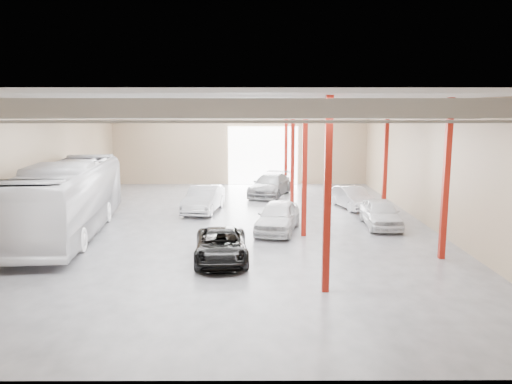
{
  "coord_description": "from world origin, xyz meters",
  "views": [
    {
      "loc": [
        1.22,
        -27.21,
        6.55
      ],
      "look_at": [
        1.33,
        -1.35,
        2.2
      ],
      "focal_mm": 35.0,
      "sensor_mm": 36.0,
      "label": 1
    }
  ],
  "objects_px": {
    "black_sedan": "(221,246)",
    "car_row_a": "(278,217)",
    "car_row_c": "(270,185)",
    "car_right_far": "(381,213)",
    "coach_bus": "(68,198)",
    "car_row_b": "(204,199)",
    "car_right_near": "(352,198)"
  },
  "relations": [
    {
      "from": "black_sedan",
      "to": "car_row_a",
      "type": "xyz_separation_m",
      "value": [
        2.7,
        5.2,
        0.15
      ]
    },
    {
      "from": "car_row_a",
      "to": "car_row_c",
      "type": "bearing_deg",
      "value": 103.15
    },
    {
      "from": "car_row_a",
      "to": "car_right_far",
      "type": "height_order",
      "value": "car_row_a"
    },
    {
      "from": "coach_bus",
      "to": "car_right_far",
      "type": "relative_size",
      "value": 3.02
    },
    {
      "from": "car_right_far",
      "to": "car_row_c",
      "type": "bearing_deg",
      "value": 121.94
    },
    {
      "from": "coach_bus",
      "to": "black_sedan",
      "type": "height_order",
      "value": "coach_bus"
    },
    {
      "from": "coach_bus",
      "to": "car_row_c",
      "type": "relative_size",
      "value": 2.4
    },
    {
      "from": "black_sedan",
      "to": "car_row_b",
      "type": "height_order",
      "value": "car_row_b"
    },
    {
      "from": "black_sedan",
      "to": "car_row_c",
      "type": "bearing_deg",
      "value": 76.63
    },
    {
      "from": "coach_bus",
      "to": "car_right_far",
      "type": "bearing_deg",
      "value": -0.58
    },
    {
      "from": "coach_bus",
      "to": "black_sedan",
      "type": "bearing_deg",
      "value": -35.73
    },
    {
      "from": "coach_bus",
      "to": "car_row_b",
      "type": "relative_size",
      "value": 2.68
    },
    {
      "from": "coach_bus",
      "to": "car_row_b",
      "type": "distance_m",
      "value": 8.66
    },
    {
      "from": "coach_bus",
      "to": "car_row_c",
      "type": "height_order",
      "value": "coach_bus"
    },
    {
      "from": "coach_bus",
      "to": "car_right_near",
      "type": "height_order",
      "value": "coach_bus"
    },
    {
      "from": "car_row_a",
      "to": "car_right_far",
      "type": "bearing_deg",
      "value": 23.78
    },
    {
      "from": "coach_bus",
      "to": "car_right_near",
      "type": "distance_m",
      "value": 17.6
    },
    {
      "from": "car_right_far",
      "to": "car_row_b",
      "type": "bearing_deg",
      "value": 160.06
    },
    {
      "from": "coach_bus",
      "to": "car_right_far",
      "type": "xyz_separation_m",
      "value": [
        16.8,
        1.54,
        -1.13
      ]
    },
    {
      "from": "car_row_a",
      "to": "car_row_c",
      "type": "height_order",
      "value": "car_row_c"
    },
    {
      "from": "black_sedan",
      "to": "car_row_c",
      "type": "xyz_separation_m",
      "value": [
        2.66,
        16.34,
        0.15
      ]
    },
    {
      "from": "car_row_a",
      "to": "car_right_near",
      "type": "bearing_deg",
      "value": 63.35
    },
    {
      "from": "car_row_b",
      "to": "black_sedan",
      "type": "bearing_deg",
      "value": -72.26
    },
    {
      "from": "car_row_a",
      "to": "car_row_b",
      "type": "relative_size",
      "value": 0.95
    },
    {
      "from": "car_row_b",
      "to": "car_right_far",
      "type": "distance_m",
      "value": 11.08
    },
    {
      "from": "black_sedan",
      "to": "coach_bus",
      "type": "bearing_deg",
      "value": 145.96
    },
    {
      "from": "black_sedan",
      "to": "car_row_a",
      "type": "distance_m",
      "value": 5.86
    },
    {
      "from": "car_right_near",
      "to": "car_row_a",
      "type": "bearing_deg",
      "value": -143.3
    },
    {
      "from": "car_row_a",
      "to": "car_row_c",
      "type": "relative_size",
      "value": 0.85
    },
    {
      "from": "car_right_far",
      "to": "car_right_near",
      "type": "bearing_deg",
      "value": 98.12
    },
    {
      "from": "car_row_b",
      "to": "car_row_c",
      "type": "height_order",
      "value": "car_row_b"
    },
    {
      "from": "coach_bus",
      "to": "black_sedan",
      "type": "xyz_separation_m",
      "value": [
        8.3,
        -4.77,
        -1.23
      ]
    }
  ]
}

